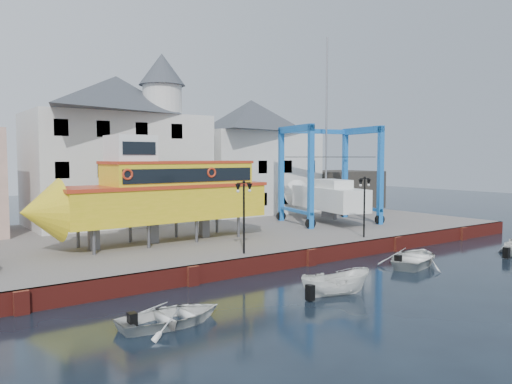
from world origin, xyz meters
TOP-DOWN VIEW (x-y plane):
  - ground at (0.00, 0.00)m, footprint 140.00×140.00m
  - hardstanding at (0.00, 11.00)m, footprint 44.00×22.00m
  - quay_wall at (-0.00, 0.10)m, footprint 44.00×0.47m
  - building_white_main at (-4.87, 18.39)m, footprint 14.00×8.30m
  - building_white_right at (9.00, 19.00)m, footprint 12.00×8.00m
  - shed_dark at (19.00, 17.00)m, footprint 8.00×7.00m
  - lamp_post_left at (-4.00, 1.20)m, footprint 1.12×0.32m
  - lamp_post_right at (6.00, 1.20)m, footprint 1.12×0.32m
  - tour_boat at (-6.78, 7.39)m, footprint 15.85×4.36m
  - travel_lift at (9.75, 9.23)m, footprint 8.33×10.60m
  - motorboat_a at (-3.38, -5.56)m, footprint 3.76×2.32m
  - motorboat_b at (5.44, -3.43)m, footprint 6.17×5.40m
  - motorboat_d at (-11.47, -4.76)m, footprint 4.27×3.06m

SIDE VIEW (x-z plane):
  - ground at x=0.00m, z-range 0.00..0.00m
  - motorboat_a at x=-3.38m, z-range -0.68..0.68m
  - motorboat_b at x=5.44m, z-range -0.53..0.53m
  - motorboat_d at x=-11.47m, z-range -0.44..0.44m
  - hardstanding at x=0.00m, z-range 0.00..1.00m
  - quay_wall at x=0.00m, z-range 0.00..1.00m
  - shed_dark at x=19.00m, z-range 1.00..5.00m
  - travel_lift at x=9.75m, z-range -4.18..11.34m
  - lamp_post_left at x=-4.00m, z-range 2.07..6.27m
  - lamp_post_right at x=6.00m, z-range 2.07..6.27m
  - tour_boat at x=-6.78m, z-range 0.81..7.65m
  - building_white_right at x=9.00m, z-range 1.00..12.20m
  - building_white_main at x=-4.87m, z-range 0.34..14.34m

